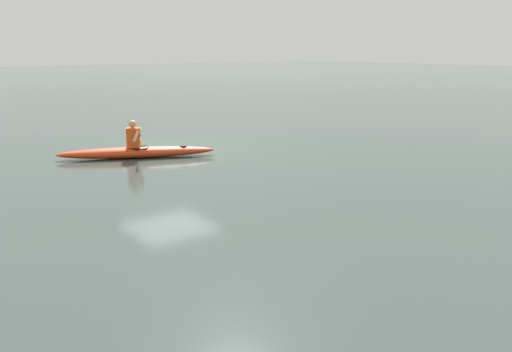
{
  "coord_description": "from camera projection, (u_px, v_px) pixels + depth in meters",
  "views": [
    {
      "loc": [
        7.54,
        14.5,
        2.94
      ],
      "look_at": [
        1.75,
        6.76,
        0.66
      ],
      "focal_mm": 38.35,
      "sensor_mm": 36.0,
      "label": 1
    }
  ],
  "objects": [
    {
      "name": "kayaker",
      "position": [
        134.0,
        136.0,
        14.8
      ],
      "size": [
        1.04,
        2.13,
        0.74
      ],
      "color": "#E04C14",
      "rests_on": "kayak"
    },
    {
      "name": "ground_plane",
      "position": [
        167.0,
        148.0,
        16.37
      ],
      "size": [
        160.0,
        160.0,
        0.0
      ],
      "primitive_type": "plane",
      "color": "#384742"
    },
    {
      "name": "kayak",
      "position": [
        137.0,
        152.0,
        14.92
      ],
      "size": [
        4.08,
        2.35,
        0.29
      ],
      "color": "red",
      "rests_on": "ground"
    }
  ]
}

